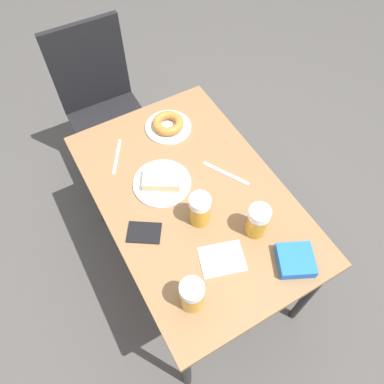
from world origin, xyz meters
name	(u,v)px	position (x,y,z in m)	size (l,w,h in m)	color
ground_plane	(192,263)	(0.00, 0.00, 0.00)	(8.00, 8.00, 0.00)	#474442
table	(192,203)	(0.00, 0.00, 0.65)	(0.70, 1.09, 0.71)	olive
chair	(100,96)	(-0.07, 0.90, 0.55)	(0.41, 0.41, 0.94)	black
plate_with_cake	(162,181)	(-0.08, 0.11, 0.73)	(0.24, 0.24, 0.05)	silver
plate_with_donut	(168,125)	(0.09, 0.37, 0.73)	(0.21, 0.21, 0.05)	silver
beer_mug_left	(192,295)	(-0.21, -0.38, 0.78)	(0.08, 0.08, 0.14)	#C68C23
beer_mug_center	(257,221)	(0.13, -0.26, 0.78)	(0.08, 0.08, 0.14)	#C68C23
beer_mug_right	(200,209)	(-0.03, -0.11, 0.78)	(0.08, 0.08, 0.14)	#C68C23
napkin_folded	(222,259)	(-0.04, -0.30, 0.71)	(0.19, 0.16, 0.00)	white
fork	(117,156)	(-0.19, 0.33, 0.71)	(0.11, 0.17, 0.00)	silver
knife	(226,173)	(0.18, 0.02, 0.71)	(0.12, 0.20, 0.00)	silver
passport_near_edge	(144,233)	(-0.24, -0.06, 0.71)	(0.15, 0.14, 0.01)	black
blue_pouch	(295,260)	(0.18, -0.43, 0.73)	(0.17, 0.17, 0.04)	blue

